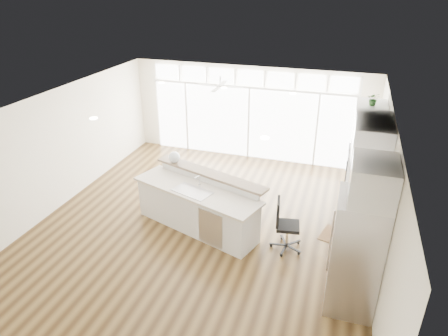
% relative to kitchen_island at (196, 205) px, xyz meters
% --- Properties ---
extents(floor, '(7.00, 8.00, 0.02)m').
position_rel_kitchen_island_xyz_m(floor, '(0.09, 0.07, -0.58)').
color(floor, '#3B2712').
rests_on(floor, ground).
extents(ceiling, '(7.00, 8.00, 0.02)m').
position_rel_kitchen_island_xyz_m(ceiling, '(0.09, 0.07, 2.13)').
color(ceiling, white).
rests_on(ceiling, wall_back).
extents(wall_back, '(7.00, 0.04, 2.70)m').
position_rel_kitchen_island_xyz_m(wall_back, '(0.09, 4.07, 0.78)').
color(wall_back, white).
rests_on(wall_back, floor).
extents(wall_front, '(7.00, 0.04, 2.70)m').
position_rel_kitchen_island_xyz_m(wall_front, '(0.09, -3.93, 0.78)').
color(wall_front, white).
rests_on(wall_front, floor).
extents(wall_left, '(0.04, 8.00, 2.70)m').
position_rel_kitchen_island_xyz_m(wall_left, '(-3.41, 0.07, 0.78)').
color(wall_left, white).
rests_on(wall_left, floor).
extents(wall_right, '(0.04, 8.00, 2.70)m').
position_rel_kitchen_island_xyz_m(wall_right, '(3.59, 0.07, 0.78)').
color(wall_right, white).
rests_on(wall_right, floor).
extents(glass_wall, '(5.80, 0.06, 2.08)m').
position_rel_kitchen_island_xyz_m(glass_wall, '(0.09, 4.01, 0.48)').
color(glass_wall, white).
rests_on(glass_wall, wall_back).
extents(transom_row, '(5.90, 0.06, 0.40)m').
position_rel_kitchen_island_xyz_m(transom_row, '(0.09, 4.01, 1.81)').
color(transom_row, white).
rests_on(transom_row, wall_back).
extents(desk_window, '(0.04, 0.85, 0.85)m').
position_rel_kitchen_island_xyz_m(desk_window, '(3.55, 0.37, 0.98)').
color(desk_window, white).
rests_on(desk_window, wall_right).
extents(ceiling_fan, '(1.16, 1.16, 0.32)m').
position_rel_kitchen_island_xyz_m(ceiling_fan, '(-0.41, 2.87, 1.91)').
color(ceiling_fan, white).
rests_on(ceiling_fan, ceiling).
extents(recessed_lights, '(3.40, 3.00, 0.02)m').
position_rel_kitchen_island_xyz_m(recessed_lights, '(0.09, 0.27, 2.11)').
color(recessed_lights, white).
rests_on(recessed_lights, ceiling).
extents(oven_cabinet, '(0.64, 1.20, 2.50)m').
position_rel_kitchen_island_xyz_m(oven_cabinet, '(3.26, 1.87, 0.68)').
color(oven_cabinet, white).
rests_on(oven_cabinet, floor).
extents(desk_nook, '(0.72, 1.30, 0.76)m').
position_rel_kitchen_island_xyz_m(desk_nook, '(3.22, 0.37, -0.19)').
color(desk_nook, white).
rests_on(desk_nook, floor).
extents(upper_cabinets, '(0.64, 1.30, 0.64)m').
position_rel_kitchen_island_xyz_m(upper_cabinets, '(3.26, 0.37, 1.78)').
color(upper_cabinets, white).
rests_on(upper_cabinets, wall_right).
extents(refrigerator, '(0.76, 0.90, 2.00)m').
position_rel_kitchen_island_xyz_m(refrigerator, '(3.20, -1.28, 0.43)').
color(refrigerator, silver).
rests_on(refrigerator, floor).
extents(fridge_cabinet, '(0.64, 0.90, 0.60)m').
position_rel_kitchen_island_xyz_m(fridge_cabinet, '(3.26, -1.28, 1.73)').
color(fridge_cabinet, white).
rests_on(fridge_cabinet, wall_right).
extents(framed_photos, '(0.06, 0.22, 0.80)m').
position_rel_kitchen_island_xyz_m(framed_photos, '(3.55, 0.99, 0.83)').
color(framed_photos, black).
rests_on(framed_photos, wall_right).
extents(kitchen_island, '(3.09, 1.95, 1.15)m').
position_rel_kitchen_island_xyz_m(kitchen_island, '(0.00, 0.00, 0.00)').
color(kitchen_island, white).
rests_on(kitchen_island, floor).
extents(rug, '(1.03, 0.85, 0.01)m').
position_rel_kitchen_island_xyz_m(rug, '(3.04, 0.56, -0.57)').
color(rug, '#372111').
rests_on(rug, floor).
extents(office_chair, '(0.64, 0.61, 1.09)m').
position_rel_kitchen_island_xyz_m(office_chair, '(1.97, -0.14, -0.03)').
color(office_chair, black).
rests_on(office_chair, floor).
extents(fishbowl, '(0.29, 0.29, 0.26)m').
position_rel_kitchen_island_xyz_m(fishbowl, '(-0.77, 0.68, 0.70)').
color(fishbowl, silver).
rests_on(fishbowl, kitchen_island).
extents(monitor, '(0.11, 0.44, 0.36)m').
position_rel_kitchen_island_xyz_m(monitor, '(3.14, 0.37, 0.37)').
color(monitor, black).
rests_on(monitor, desk_nook).
extents(keyboard, '(0.14, 0.30, 0.01)m').
position_rel_kitchen_island_xyz_m(keyboard, '(2.97, 0.37, 0.19)').
color(keyboard, white).
rests_on(keyboard, desk_nook).
extents(potted_plant, '(0.25, 0.28, 0.21)m').
position_rel_kitchen_island_xyz_m(potted_plant, '(3.26, 1.87, 2.03)').
color(potted_plant, '#2E6129').
rests_on(potted_plant, oven_cabinet).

